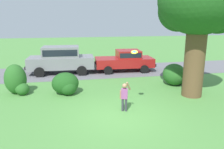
# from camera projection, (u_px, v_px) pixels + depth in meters

# --- Properties ---
(ground_plane) EXTENTS (80.00, 80.00, 0.00)m
(ground_plane) POSITION_uv_depth(u_px,v_px,m) (120.00, 116.00, 8.85)
(ground_plane) COLOR #518E42
(driveway_strip) EXTENTS (28.00, 4.40, 0.02)m
(driveway_strip) POSITION_uv_depth(u_px,v_px,m) (96.00, 71.00, 16.37)
(driveway_strip) COLOR slate
(driveway_strip) RESTS_ON ground
(oak_tree_large) EXTENTS (4.08, 3.87, 6.28)m
(oak_tree_large) POSITION_uv_depth(u_px,v_px,m) (200.00, 5.00, 10.29)
(oak_tree_large) COLOR brown
(oak_tree_large) RESTS_ON ground
(shrub_near_tree) EXTENTS (1.24, 1.16, 1.55)m
(shrub_near_tree) POSITION_uv_depth(u_px,v_px,m) (16.00, 81.00, 11.33)
(shrub_near_tree) COLOR #286023
(shrub_near_tree) RESTS_ON ground
(shrub_centre_left) EXTENTS (1.36, 1.18, 1.13)m
(shrub_centre_left) POSITION_uv_depth(u_px,v_px,m) (66.00, 84.00, 11.30)
(shrub_centre_left) COLOR #1E511C
(shrub_centre_left) RESTS_ON ground
(shrub_centre) EXTENTS (1.38, 1.53, 1.25)m
(shrub_centre) POSITION_uv_depth(u_px,v_px,m) (175.00, 75.00, 12.95)
(shrub_centre) COLOR #286023
(shrub_centre) RESTS_ON ground
(parked_sedan) EXTENTS (4.48, 2.25, 1.56)m
(parked_sedan) POSITION_uv_depth(u_px,v_px,m) (125.00, 60.00, 16.32)
(parked_sedan) COLOR maroon
(parked_sedan) RESTS_ON ground
(parked_suv) EXTENTS (4.76, 2.23, 1.92)m
(parked_suv) POSITION_uv_depth(u_px,v_px,m) (61.00, 58.00, 15.56)
(parked_suv) COLOR gray
(parked_suv) RESTS_ON ground
(child_thrower) EXTENTS (0.48, 0.23, 1.29)m
(child_thrower) POSITION_uv_depth(u_px,v_px,m) (124.00, 95.00, 9.15)
(child_thrower) COLOR #383842
(child_thrower) RESTS_ON ground
(frisbee) EXTENTS (0.29, 0.27, 0.15)m
(frisbee) POSITION_uv_depth(u_px,v_px,m) (134.00, 52.00, 9.02)
(frisbee) COLOR yellow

